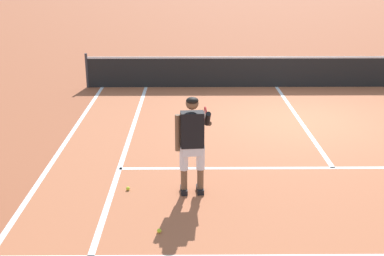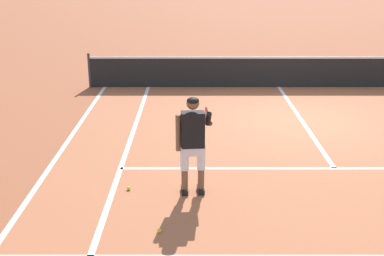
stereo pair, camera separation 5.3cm
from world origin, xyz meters
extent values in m
plane|color=#9E5133|center=(0.00, 0.00, 0.00)|extent=(80.00, 80.00, 0.00)
cube|color=#B2603D|center=(0.00, -1.25, 0.00)|extent=(10.98, 9.79, 0.00)
cube|color=white|center=(0.00, -2.96, 0.00)|extent=(8.23, 0.10, 0.01)
cube|color=white|center=(0.00, 0.24, 0.00)|extent=(0.10, 6.40, 0.01)
cube|color=white|center=(-4.12, -1.25, 0.00)|extent=(0.10, 9.39, 0.01)
cube|color=white|center=(-5.49, -1.25, 0.00)|extent=(0.10, 9.39, 0.01)
cylinder|color=#333338|center=(-5.94, 3.44, 0.54)|extent=(0.08, 0.08, 1.07)
cube|color=black|center=(0.00, 3.44, 0.46)|extent=(11.84, 0.02, 0.91)
cube|color=white|center=(0.00, 3.44, 0.94)|extent=(11.84, 0.03, 0.06)
cube|color=black|center=(-2.87, -3.99, 0.04)|extent=(0.13, 0.29, 0.09)
cube|color=black|center=(-2.59, -3.97, 0.04)|extent=(0.13, 0.29, 0.09)
cylinder|color=brown|center=(-2.86, -4.03, 0.27)|extent=(0.11, 0.11, 0.36)
cylinder|color=silver|center=(-2.86, -4.03, 0.66)|extent=(0.14, 0.14, 0.41)
cylinder|color=brown|center=(-2.59, -4.01, 0.27)|extent=(0.11, 0.11, 0.36)
cylinder|color=silver|center=(-2.59, -4.01, 0.66)|extent=(0.14, 0.14, 0.41)
cube|color=silver|center=(-2.72, -4.02, 0.82)|extent=(0.36, 0.23, 0.20)
cube|color=black|center=(-2.72, -4.02, 1.16)|extent=(0.40, 0.25, 0.60)
cylinder|color=brown|center=(-2.96, -4.04, 1.11)|extent=(0.09, 0.09, 0.62)
cylinder|color=black|center=(-2.47, -3.91, 1.31)|extent=(0.11, 0.27, 0.29)
cylinder|color=brown|center=(-2.45, -3.70, 1.17)|extent=(0.10, 0.30, 0.14)
sphere|color=brown|center=(-2.73, -4.01, 1.60)|extent=(0.21, 0.21, 0.21)
ellipsoid|color=black|center=(-2.72, -4.03, 1.66)|extent=(0.22, 0.22, 0.12)
cylinder|color=#232326|center=(-2.45, -3.48, 1.14)|extent=(0.05, 0.20, 0.03)
cylinder|color=red|center=(-2.46, -3.33, 1.14)|extent=(0.03, 0.10, 0.02)
torus|color=red|center=(-2.48, -3.14, 1.14)|extent=(0.05, 0.30, 0.30)
cylinder|color=silver|center=(-2.48, -3.14, 1.14)|extent=(0.03, 0.25, 0.25)
sphere|color=#CCE02D|center=(-3.84, -3.89, 0.03)|extent=(0.07, 0.07, 0.07)
sphere|color=#CCE02D|center=(-3.22, -5.31, 0.03)|extent=(0.07, 0.07, 0.07)
camera|label=1|loc=(-2.79, -11.67, 3.80)|focal=46.15mm
camera|label=2|loc=(-2.74, -11.67, 3.80)|focal=46.15mm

